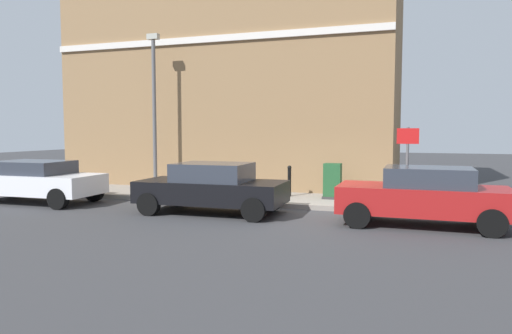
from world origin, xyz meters
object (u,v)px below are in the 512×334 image
Objects in this scene: car_red at (423,195)px; car_black at (212,187)px; bollard_near_cabinet at (289,180)px; street_sign at (407,155)px; car_white at (35,180)px; bollard_far_kerb at (235,183)px; lamppost at (154,105)px; utility_cabinet at (332,182)px.

car_red reaches higher than car_black.
bollard_near_cabinet is 4.09m from street_sign.
car_white is 8.36m from bollard_near_cabinet.
lamppost is (1.41, 3.74, 2.60)m from bollard_far_kerb.
street_sign is (1.93, -11.52, 0.92)m from car_white.
car_white is (-0.15, 11.94, -0.03)m from car_red.
bollard_near_cabinet is (3.17, -7.74, -0.03)m from car_white.
bollard_far_kerb is (-1.39, 1.42, 0.00)m from bollard_near_cabinet.
bollard_far_kerb is 5.29m from street_sign.
car_red is 2.03m from street_sign.
lamppost reaches higher than car_white.
car_white is at bearing 112.27° from bollard_near_cabinet.
car_red is at bearing -166.49° from street_sign.
car_black is 3.66× the size of utility_cabinet.
car_black is at bearing 109.18° from street_sign.
bollard_near_cabinet is (3.02, 4.20, -0.06)m from car_red.
bollard_near_cabinet is (0.10, 1.47, 0.02)m from utility_cabinet.
car_black is 5.61m from street_sign.
street_sign is at bearing -116.37° from utility_cabinet.
bollard_far_kerb is at bearing -15.88° from car_red.
street_sign is (1.77, 0.43, 0.90)m from car_red.
car_black is at bearing 178.88° from bollard_far_kerb.
car_red is 11.94m from car_white.
bollard_near_cabinet is at bearing 86.10° from utility_cabinet.
lamppost reaches higher than bollard_far_kerb.
car_red is 5.66m from car_black.
car_black is 4.16m from utility_cabinet.
car_black is (-0.05, 5.66, -0.02)m from car_red.
car_black is at bearing -129.73° from lamppost.
car_white is at bearing 1.02° from car_red.
bollard_far_kerb is (-1.29, 2.89, 0.02)m from utility_cabinet.
utility_cabinet is 1.47m from bollard_near_cabinet.
car_red is 0.91× the size of car_white.
car_white reaches higher than bollard_near_cabinet.
car_white is (-0.11, 6.29, -0.01)m from car_black.
car_black reaches higher than bollard_near_cabinet.
car_white is at bearing 141.08° from lamppost.
car_red is 3.88× the size of bollard_near_cabinet.
lamppost is at bearing 89.78° from bollard_near_cabinet.
bollard_near_cabinet is (3.06, -1.45, -0.04)m from car_black.
bollard_near_cabinet is at bearing -45.70° from bollard_far_kerb.
lamppost is (0.02, 5.16, 2.60)m from bollard_near_cabinet.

